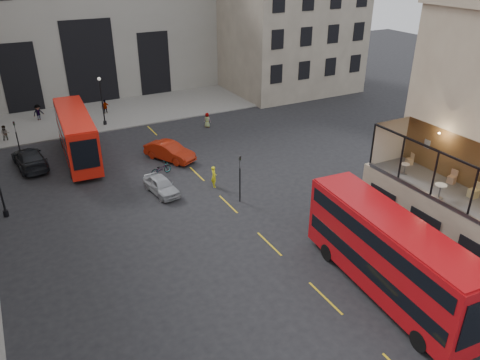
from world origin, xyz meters
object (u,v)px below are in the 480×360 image
bus_near (389,252)px  bus_far (76,133)px  car_c (30,159)px  car_b (170,151)px  cafe_table_mid (440,189)px  pedestrian_a (5,134)px  pedestrian_d (207,120)px  pedestrian_b (38,113)px  cafe_chair_b (474,193)px  traffic_light_far (17,136)px  cafe_chair_d (410,161)px  bicycle (161,169)px  car_a (161,185)px  cyclist (214,177)px  traffic_light_near (240,173)px  cafe_chair_c (452,179)px  cafe_table_far (405,167)px  pedestrian_c (105,107)px  street_lamp_b (103,104)px

bus_near → bus_far: (-11.45, 27.02, -0.16)m
car_c → car_b: bearing=153.7°
car_b → cafe_table_mid: size_ratio=5.89×
pedestrian_a → pedestrian_d: bearing=-11.0°
car_c → pedestrian_b: (2.28, 12.68, 0.13)m
cafe_chair_b → car_c: bearing=128.3°
traffic_light_far → car_c: 2.47m
cafe_chair_d → pedestrian_a: bearing=127.9°
bicycle → car_a: bearing=150.6°
traffic_light_far → cafe_table_mid: cafe_table_mid is taller
car_a → cyclist: 4.26m
bicycle → pedestrian_b: size_ratio=0.99×
cyclist → cafe_table_mid: bearing=-141.9°
pedestrian_b → bus_near: bearing=-95.5°
traffic_light_near → pedestrian_a: bearing=124.3°
cyclist → pedestrian_a: bearing=50.9°
car_c → cafe_chair_c: 33.94m
car_c → cyclist: (12.74, -11.02, 0.07)m
cafe_table_far → pedestrian_d: bearing=95.4°
car_c → bicycle: bearing=139.2°
cafe_chair_d → traffic_light_near: bearing=136.0°
car_a → cafe_table_mid: bearing=-63.3°
cafe_chair_d → bicycle: bearing=127.9°
bus_far → cafe_chair_d: 28.34m
cyclist → pedestrian_a: size_ratio=1.04×
car_b → pedestrian_b: pedestrian_b is taller
car_a → pedestrian_c: bearing=80.1°
car_a → pedestrian_d: 15.41m
pedestrian_b → cafe_table_far: bearing=-87.1°
bus_near → pedestrian_c: bus_near is taller
bus_far → cafe_table_far: bearing=-54.7°
traffic_light_far → cafe_chair_b: cafe_chair_b is taller
street_lamp_b → cafe_chair_d: cafe_chair_d is taller
car_b → cafe_table_mid: (8.36, -22.24, 4.34)m
cafe_chair_b → bus_far: bearing=122.6°
cafe_table_far → car_c: bearing=131.4°
pedestrian_b → pedestrian_d: pedestrian_b is taller
traffic_light_far → street_lamp_b: bearing=33.7°
cafe_table_mid → cafe_chair_c: (2.19, 0.96, -0.30)m
bus_near → cafe_chair_c: (6.34, 1.72, 2.20)m
bus_near → car_c: size_ratio=2.12×
bus_far → cafe_chair_c: cafe_chair_c is taller
bus_far → cyclist: bus_far is taller
pedestrian_a → cafe_table_mid: bearing=-53.3°
car_c → cafe_chair_c: (22.00, -25.53, 4.04)m
traffic_light_near → cafe_chair_d: cafe_chair_d is taller
pedestrian_d → cafe_chair_c: size_ratio=1.87×
car_b → pedestrian_b: bearing=89.8°
bus_far → cafe_chair_b: cafe_chair_b is taller
car_b → car_c: 12.21m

